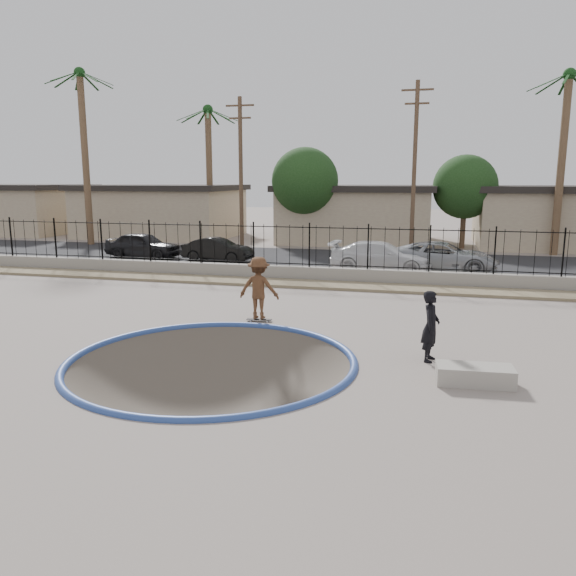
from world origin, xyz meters
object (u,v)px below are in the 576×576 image
(skater, at_px, (259,291))
(car_b, at_px, (218,250))
(videographer, at_px, (431,326))
(concrete_ledge, at_px, (475,375))
(car_c, at_px, (381,257))
(car_a, at_px, (143,245))
(car_d, at_px, (443,257))
(skateboard, at_px, (259,320))

(skater, bearing_deg, car_b, -64.35)
(videographer, distance_m, concrete_ledge, 1.80)
(car_b, height_order, car_c, car_c)
(car_a, relative_size, car_d, 0.83)
(videographer, height_order, car_c, videographer)
(skater, height_order, videographer, skater)
(concrete_ledge, height_order, car_b, car_b)
(videographer, bearing_deg, car_c, 19.15)
(skateboard, bearing_deg, car_b, 111.19)
(concrete_ledge, distance_m, car_b, 19.74)
(car_a, xyz_separation_m, car_b, (4.45, -0.18, -0.10))
(car_a, bearing_deg, car_d, -89.95)
(skateboard, height_order, car_b, car_b)
(car_b, bearing_deg, car_a, 91.23)
(skateboard, distance_m, car_b, 13.09)
(skateboard, relative_size, car_b, 0.21)
(skateboard, height_order, videographer, videographer)
(skateboard, bearing_deg, concrete_ledge, -39.24)
(videographer, relative_size, concrete_ledge, 1.07)
(skater, relative_size, skateboard, 2.42)
(skater, relative_size, car_b, 0.51)
(car_d, bearing_deg, car_c, 106.46)
(car_b, bearing_deg, videographer, -139.03)
(car_b, distance_m, car_c, 8.79)
(videographer, height_order, car_d, videographer)
(skater, relative_size, car_d, 0.38)
(car_a, bearing_deg, car_c, -93.15)
(car_b, distance_m, car_d, 11.55)
(car_c, bearing_deg, videographer, -166.70)
(skater, relative_size, videographer, 1.11)
(car_a, xyz_separation_m, car_d, (15.98, -0.88, -0.01))
(skateboard, relative_size, car_d, 0.16)
(car_d, bearing_deg, skateboard, 157.58)
(skater, relative_size, car_a, 0.46)
(skater, distance_m, skateboard, 0.90)
(skateboard, distance_m, videographer, 5.81)
(skater, xyz_separation_m, concrete_ledge, (6.05, -4.04, -0.75))
(skateboard, xyz_separation_m, concrete_ledge, (6.05, -4.04, 0.15))
(videographer, xyz_separation_m, car_c, (-2.28, 13.06, -0.13))
(concrete_ledge, distance_m, car_a, 22.83)
(car_a, distance_m, car_b, 4.46)
(concrete_ledge, relative_size, car_b, 0.43)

